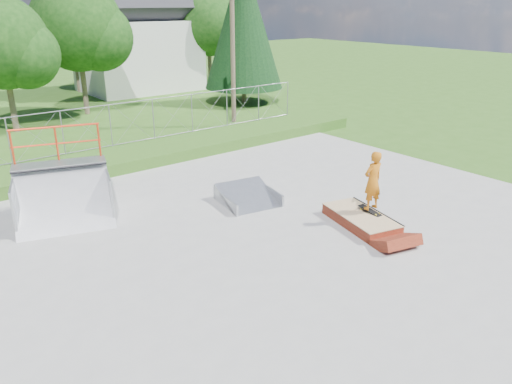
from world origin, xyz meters
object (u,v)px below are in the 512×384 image
flat_bank_ramp (249,196)px  quarter_pipe (61,180)px  skater (373,183)px  grind_box (361,220)px

flat_bank_ramp → quarter_pipe: bearing=166.8°
quarter_pipe → flat_bank_ramp: size_ratio=1.49×
skater → grind_box: bearing=-7.0°
flat_bank_ramp → skater: 4.12m
flat_bank_ramp → grind_box: bearing=-55.1°
quarter_pipe → flat_bank_ramp: bearing=-6.2°
flat_bank_ramp → skater: size_ratio=1.03×
quarter_pipe → skater: bearing=-21.8°
quarter_pipe → flat_bank_ramp: quarter_pipe is taller
grind_box → skater: skater is taller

